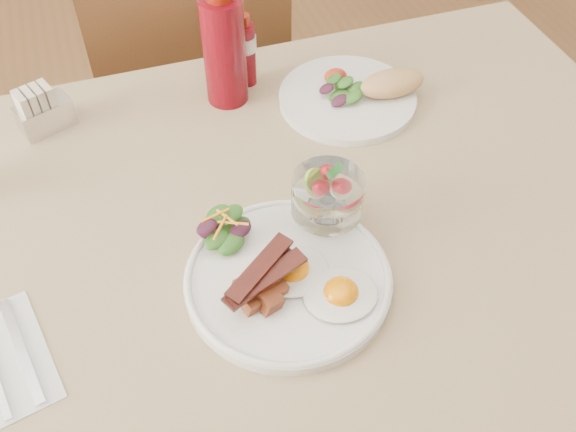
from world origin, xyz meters
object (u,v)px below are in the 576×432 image
second_plate (358,93)px  hot_sauce_bottle (246,51)px  sugar_caddy (42,112)px  main_plate (288,280)px  table (274,258)px  chair_far (191,87)px  ketchup_bottle (224,49)px  fruit_cup (327,196)px

second_plate → hot_sauce_bottle: bearing=145.7°
sugar_caddy → main_plate: bearing=-77.8°
table → hot_sauce_bottle: size_ratio=9.75×
chair_far → hot_sauce_bottle: (0.06, -0.32, 0.29)m
chair_far → hot_sauce_bottle: bearing=-79.7°
main_plate → ketchup_bottle: bearing=86.2°
sugar_caddy → second_plate: bearing=-31.5°
main_plate → sugar_caddy: size_ratio=2.81×
chair_far → main_plate: size_ratio=3.32×
table → ketchup_bottle: bearing=87.5°
hot_sauce_bottle → second_plate: bearing=-34.3°
chair_far → sugar_caddy: 0.52m
table → second_plate: size_ratio=5.15×
chair_far → ketchup_bottle: (0.01, -0.36, 0.33)m
fruit_cup → second_plate: fruit_cup is taller
table → sugar_caddy: size_ratio=13.35×
main_plate → fruit_cup: size_ratio=2.74×
hot_sauce_bottle → ketchup_bottle: bearing=-143.0°
chair_far → ketchup_bottle: 0.49m
second_plate → table: bearing=-135.4°
ketchup_bottle → main_plate: bearing=-93.8°
sugar_caddy → fruit_cup: bearing=-65.7°
main_plate → ketchup_bottle: 0.43m
chair_far → hot_sauce_bottle: chair_far is taller
main_plate → sugar_caddy: 0.52m
ketchup_bottle → chair_far: bearing=92.2°
main_plate → second_plate: size_ratio=1.08×
second_plate → ketchup_bottle: bearing=159.2°
table → second_plate: (0.23, 0.22, 0.10)m
second_plate → sugar_caddy: (-0.53, 0.10, 0.02)m
fruit_cup → ketchup_bottle: 0.35m
main_plate → chair_far: bearing=89.0°
main_plate → sugar_caddy: bearing=123.0°
ketchup_bottle → hot_sauce_bottle: (0.05, 0.03, -0.03)m
chair_far → sugar_caddy: (-0.30, -0.34, 0.26)m
table → chair_far: chair_far is taller
table → hot_sauce_bottle: 0.38m
ketchup_bottle → hot_sauce_bottle: 0.07m
fruit_cup → second_plate: (0.16, 0.27, -0.06)m
chair_far → sugar_caddy: bearing=-131.3°
fruit_cup → main_plate: bearing=-138.2°
sugar_caddy → chair_far: bearing=28.0°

